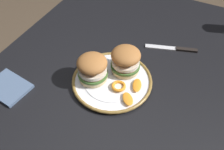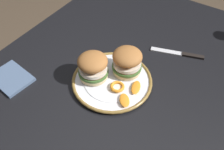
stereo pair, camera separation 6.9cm
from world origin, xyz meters
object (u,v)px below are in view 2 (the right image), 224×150
Objects in this scene: sandwich_half_right at (127,61)px; table_knife at (181,54)px; dining_table at (114,90)px; sandwich_half_left at (93,66)px; dinner_plate at (112,80)px.

sandwich_half_right reaches higher than table_knife.
sandwich_half_right is (-0.03, 0.03, 0.16)m from dining_table.
dinner_plate is at bearing 108.99° from sandwich_half_left.
sandwich_half_right reaches higher than dining_table.
dining_table is 0.11m from dinner_plate.
dining_table is 8.86× the size of sandwich_half_right.
dinner_plate is 1.40× the size of table_knife.
sandwich_half_right is at bearing 161.29° from dinner_plate.
dinner_plate is at bearing -29.02° from table_knife.
dining_table is at bearing 136.69° from sandwich_half_left.
sandwich_half_left is at bearing -44.86° from sandwich_half_right.
dinner_plate is 0.09m from sandwich_half_right.
dining_table is 4.49× the size of dinner_plate.
table_knife is at bearing 143.81° from sandwich_half_left.
sandwich_half_left is 0.72× the size of table_knife.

